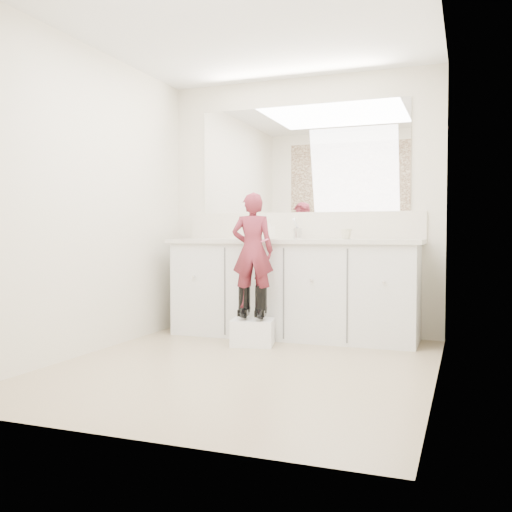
% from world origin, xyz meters
% --- Properties ---
extents(floor, '(3.00, 3.00, 0.00)m').
position_xyz_m(floor, '(0.00, 0.00, 0.00)').
color(floor, '#8D7A5C').
rests_on(floor, ground).
extents(ceiling, '(3.00, 3.00, 0.00)m').
position_xyz_m(ceiling, '(0.00, 0.00, 2.40)').
color(ceiling, white).
rests_on(ceiling, wall_back).
extents(wall_back, '(2.60, 0.00, 2.60)m').
position_xyz_m(wall_back, '(0.00, 1.50, 1.20)').
color(wall_back, beige).
rests_on(wall_back, floor).
extents(wall_front, '(2.60, 0.00, 2.60)m').
position_xyz_m(wall_front, '(0.00, -1.50, 1.20)').
color(wall_front, beige).
rests_on(wall_front, floor).
extents(wall_left, '(0.00, 3.00, 3.00)m').
position_xyz_m(wall_left, '(-1.30, 0.00, 1.20)').
color(wall_left, beige).
rests_on(wall_left, floor).
extents(wall_right, '(0.00, 3.00, 3.00)m').
position_xyz_m(wall_right, '(1.30, 0.00, 1.20)').
color(wall_right, beige).
rests_on(wall_right, floor).
extents(vanity_cabinet, '(2.20, 0.55, 0.85)m').
position_xyz_m(vanity_cabinet, '(0.00, 1.23, 0.42)').
color(vanity_cabinet, silver).
rests_on(vanity_cabinet, floor).
extents(countertop, '(2.28, 0.58, 0.04)m').
position_xyz_m(countertop, '(0.00, 1.21, 0.87)').
color(countertop, beige).
rests_on(countertop, vanity_cabinet).
extents(backsplash, '(2.28, 0.03, 0.25)m').
position_xyz_m(backsplash, '(0.00, 1.49, 1.02)').
color(backsplash, beige).
rests_on(backsplash, countertop).
extents(mirror, '(2.00, 0.02, 1.00)m').
position_xyz_m(mirror, '(0.00, 1.49, 1.64)').
color(mirror, white).
rests_on(mirror, wall_back).
extents(dot_panel, '(2.00, 0.01, 1.20)m').
position_xyz_m(dot_panel, '(0.00, -1.49, 1.65)').
color(dot_panel, '#472819').
rests_on(dot_panel, wall_front).
extents(faucet, '(0.08, 0.08, 0.10)m').
position_xyz_m(faucet, '(0.00, 1.38, 0.94)').
color(faucet, silver).
rests_on(faucet, countertop).
extents(cup, '(0.11, 0.11, 0.09)m').
position_xyz_m(cup, '(0.49, 1.18, 0.94)').
color(cup, beige).
rests_on(cup, countertop).
extents(soap_bottle, '(0.10, 0.10, 0.17)m').
position_xyz_m(soap_bottle, '(-0.20, 1.16, 0.97)').
color(soap_bottle, white).
rests_on(soap_bottle, countertop).
extents(step_stool, '(0.40, 0.36, 0.22)m').
position_xyz_m(step_stool, '(-0.21, 0.75, 0.11)').
color(step_stool, white).
rests_on(step_stool, floor).
extents(boot_left, '(0.14, 0.21, 0.29)m').
position_xyz_m(boot_left, '(-0.28, 0.75, 0.36)').
color(boot_left, black).
rests_on(boot_left, step_stool).
extents(boot_right, '(0.14, 0.21, 0.29)m').
position_xyz_m(boot_right, '(-0.13, 0.75, 0.36)').
color(boot_right, black).
rests_on(boot_right, step_stool).
extents(toddler, '(0.39, 0.30, 0.96)m').
position_xyz_m(toddler, '(-0.21, 0.75, 0.80)').
color(toddler, '#B33749').
rests_on(toddler, step_stool).
extents(toothbrush, '(0.13, 0.04, 0.06)m').
position_xyz_m(toothbrush, '(-0.14, 0.75, 0.87)').
color(toothbrush, pink).
rests_on(toothbrush, toddler).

